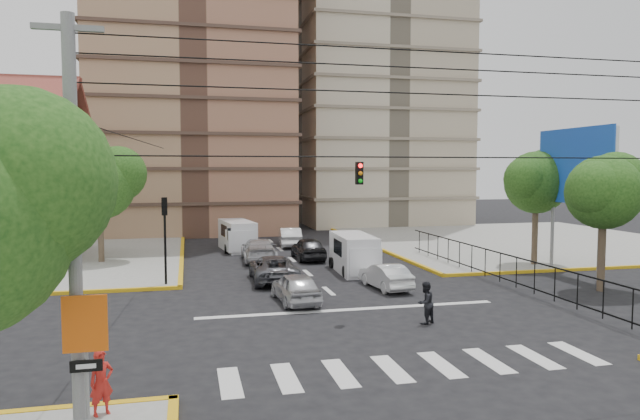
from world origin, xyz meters
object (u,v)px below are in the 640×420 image
object	(u,v)px
district_sign	(86,338)
car_silver_front_left	(296,287)
pedestrian_sw_corner	(101,383)
pedestrian_crosswalk	(425,303)
traffic_light_nw	(165,226)
car_white_front_right	(385,276)
van_left_lane	(238,236)
van_right_lane	(355,255)

from	to	relation	value
district_sign	car_silver_front_left	distance (m)	14.11
pedestrian_sw_corner	car_silver_front_left	bearing A→B (deg)	29.33
pedestrian_crosswalk	traffic_light_nw	bearing A→B (deg)	-72.90
car_white_front_right	pedestrian_crosswalk	world-z (taller)	pedestrian_crosswalk
car_silver_front_left	van_left_lane	bearing A→B (deg)	-89.84
pedestrian_sw_corner	car_white_front_right	bearing A→B (deg)	18.75
traffic_light_nw	car_white_front_right	xyz separation A→B (m)	(10.70, -2.88, -2.48)
van_right_lane	pedestrian_sw_corner	world-z (taller)	van_right_lane
traffic_light_nw	district_sign	distance (m)	17.08
traffic_light_nw	district_sign	xyz separation A→B (m)	(-1.00, -17.04, -0.66)
car_silver_front_left	car_white_front_right	bearing A→B (deg)	-162.44
district_sign	pedestrian_crosswalk	bearing A→B (deg)	34.86
van_right_lane	district_sign	bearing A→B (deg)	-118.96
van_left_lane	car_silver_front_left	bearing A→B (deg)	-93.97
van_right_lane	pedestrian_sw_corner	size ratio (longest dim) A/B	3.16
van_left_lane	traffic_light_nw	bearing A→B (deg)	-118.84
van_right_lane	car_silver_front_left	size ratio (longest dim) A/B	1.22
district_sign	pedestrian_crosswalk	size ratio (longest dim) A/B	1.95
district_sign	car_silver_front_left	size ratio (longest dim) A/B	0.79
district_sign	car_white_front_right	bearing A→B (deg)	50.43
pedestrian_sw_corner	pedestrian_crosswalk	world-z (taller)	pedestrian_sw_corner
van_right_lane	pedestrian_sw_corner	distance (m)	20.63
car_silver_front_left	pedestrian_crosswalk	world-z (taller)	pedestrian_crosswalk
van_right_lane	car_white_front_right	bearing A→B (deg)	-84.44
car_white_front_right	pedestrian_crosswalk	size ratio (longest dim) A/B	2.34
traffic_light_nw	van_left_lane	xyz separation A→B (m)	(4.65, 12.10, -2.05)
traffic_light_nw	pedestrian_sw_corner	world-z (taller)	traffic_light_nw
pedestrian_crosswalk	van_left_lane	bearing A→B (deg)	-105.77
car_silver_front_left	pedestrian_sw_corner	world-z (taller)	pedestrian_sw_corner
traffic_light_nw	van_left_lane	distance (m)	13.13
car_silver_front_left	van_right_lane	bearing A→B (deg)	-129.69
van_left_lane	car_white_front_right	size ratio (longest dim) A/B	1.31
district_sign	car_white_front_right	xyz separation A→B (m)	(11.70, 14.16, -1.82)
pedestrian_sw_corner	pedestrian_crosswalk	size ratio (longest dim) A/B	0.95
traffic_light_nw	car_silver_front_left	distance (m)	7.89
district_sign	pedestrian_sw_corner	distance (m)	2.13
pedestrian_sw_corner	pedestrian_crosswalk	distance (m)	12.56
traffic_light_nw	van_left_lane	size ratio (longest dim) A/B	0.87
traffic_light_nw	district_sign	world-z (taller)	traffic_light_nw
district_sign	car_white_front_right	distance (m)	18.46
traffic_light_nw	pedestrian_sw_corner	size ratio (longest dim) A/B	2.82
car_white_front_right	pedestrian_crosswalk	bearing A→B (deg)	77.80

